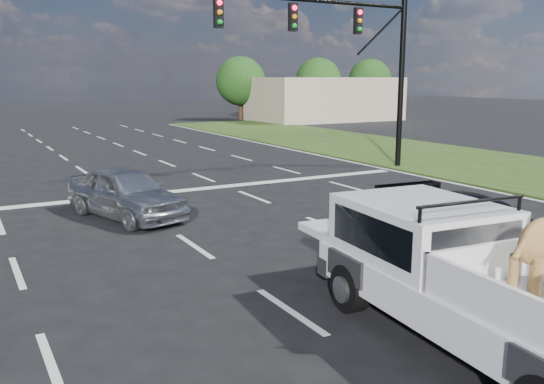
% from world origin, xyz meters
% --- Properties ---
extents(ground, '(160.00, 160.00, 0.00)m').
position_xyz_m(ground, '(0.00, 0.00, 0.00)').
color(ground, black).
rests_on(ground, ground).
extents(road_markings, '(17.75, 60.00, 0.01)m').
position_xyz_m(road_markings, '(0.00, 6.56, 0.01)').
color(road_markings, silver).
rests_on(road_markings, ground).
extents(traffic_signal, '(9.11, 0.31, 7.00)m').
position_xyz_m(traffic_signal, '(7.20, 10.50, 4.73)').
color(traffic_signal, black).
rests_on(traffic_signal, ground).
extents(building_right, '(12.00, 7.00, 3.60)m').
position_xyz_m(building_right, '(22.00, 34.00, 1.80)').
color(building_right, tan).
rests_on(building_right, ground).
extents(tree_far_d, '(4.20, 4.20, 5.40)m').
position_xyz_m(tree_far_d, '(16.00, 38.00, 3.29)').
color(tree_far_d, '#332114').
rests_on(tree_far_d, ground).
extents(tree_far_e, '(4.20, 4.20, 5.40)m').
position_xyz_m(tree_far_e, '(24.00, 38.00, 3.29)').
color(tree_far_e, '#332114').
rests_on(tree_far_e, ground).
extents(tree_far_f, '(4.20, 4.20, 5.40)m').
position_xyz_m(tree_far_f, '(30.00, 38.00, 3.29)').
color(tree_far_f, '#332114').
rests_on(tree_far_f, ground).
extents(pickup_truck, '(2.36, 5.42, 1.98)m').
position_xyz_m(pickup_truck, '(-0.22, -2.09, 0.94)').
color(pickup_truck, black).
rests_on(pickup_truck, ground).
extents(silver_sedan, '(2.61, 4.16, 1.32)m').
position_xyz_m(silver_sedan, '(-2.32, 7.26, 0.66)').
color(silver_sedan, '#ADAFB4').
rests_on(silver_sedan, ground).
extents(black_coupe, '(2.25, 4.70, 1.32)m').
position_xyz_m(black_coupe, '(2.37, 0.09, 0.66)').
color(black_coupe, black).
rests_on(black_coupe, ground).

